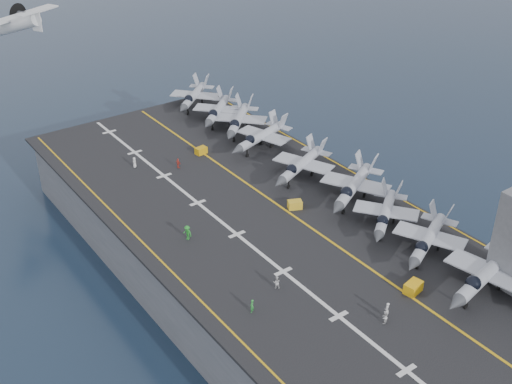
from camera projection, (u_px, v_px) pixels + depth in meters
ground at (272, 281)px, 93.09m from camera, size 500.00×500.00×0.00m
hull at (273, 252)px, 90.59m from camera, size 36.00×90.00×10.00m
flight_deck at (273, 221)px, 87.99m from camera, size 38.00×92.00×0.40m
foul_line at (290, 213)px, 89.40m from camera, size 0.35×90.00×0.02m
landing_centerline at (237, 234)px, 84.85m from camera, size 0.50×90.00×0.02m
deck_edge_port at (163, 263)px, 79.28m from camera, size 0.25×90.00×0.02m
deck_edge_stbd at (370, 182)px, 97.24m from camera, size 0.25×90.00×0.02m
fighter_jet_1 at (486, 273)px, 73.34m from camera, size 16.49×12.56×5.17m
fighter_jet_2 at (428, 238)px, 80.05m from camera, size 15.90×13.68×4.66m
fighter_jet_3 at (386, 212)px, 85.48m from camera, size 15.55×14.55×4.49m
fighter_jet_4 at (354, 185)px, 91.30m from camera, size 17.57×15.52×5.10m
fighter_jet_5 at (301, 164)px, 97.25m from camera, size 16.38×13.91×4.82m
fighter_jet_6 at (261, 136)px, 106.04m from camera, size 15.90×12.94×4.78m
fighter_jet_7 at (239, 119)px, 111.76m from camera, size 16.89×16.71×4.95m
fighter_jet_8 at (218, 109)px, 115.77m from camera, size 16.38×15.95×4.77m
tow_cart_a at (413, 287)px, 74.13m from camera, size 2.42×1.81×1.32m
tow_cart_b at (295, 205)px, 90.35m from camera, size 2.30×1.96×1.17m
tow_cart_c at (201, 151)px, 105.29m from camera, size 1.99×1.43×1.12m
crew_1 at (252, 306)px, 71.04m from camera, size 1.21×1.12×1.67m
crew_2 at (277, 282)px, 74.70m from camera, size 1.18×1.12×1.64m
crew_3 at (187, 233)px, 83.38m from camera, size 1.16×1.43×2.06m
crew_4 at (178, 163)px, 100.75m from camera, size 0.97×1.18×1.68m
crew_5 at (134, 162)px, 101.03m from camera, size 1.02×1.20×1.70m
crew_6 at (387, 310)px, 70.23m from camera, size 1.38×1.34×1.93m
crew_7 at (385, 317)px, 69.47m from camera, size 1.09×0.86×1.60m
transport_plane at (10, 27)px, 117.66m from camera, size 27.90×24.59×5.50m
fighter_jet_9 at (194, 95)px, 121.74m from camera, size 16.38×15.95×4.77m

